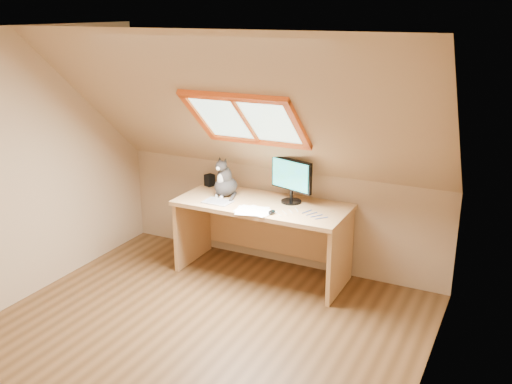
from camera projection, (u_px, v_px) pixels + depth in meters
The scene contains 10 objects.
ground at pixel (187, 344), 4.51m from camera, with size 3.50×3.50×0.00m, color brown.
room_shell at pixel (172, 174), 3.99m from camera, with size 3.52×3.52×2.41m.
desk at pixel (265, 223), 5.59m from camera, with size 1.66×0.73×0.76m.
monitor at pixel (291, 178), 5.39m from camera, with size 0.45×0.20×0.43m.
cat at pixel (225, 182), 5.62m from camera, with size 0.26×0.30×0.40m.
desk_speaker at pixel (210, 180), 5.96m from camera, with size 0.08×0.08×0.12m, color black.
graphics_tablet at pixel (218, 202), 5.47m from camera, with size 0.27×0.19×0.01m, color #B2B2B7.
mouse at pixel (272, 212), 5.16m from camera, with size 0.06×0.10×0.03m, color black.
papers at pixel (247, 210), 5.24m from camera, with size 0.35×0.30×0.01m.
cables at pixel (304, 214), 5.15m from camera, with size 0.51×0.26×0.01m.
Camera 1 is at (2.23, -3.27, 2.54)m, focal length 40.00 mm.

